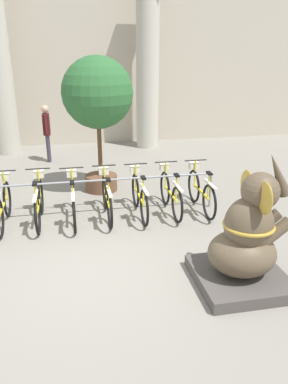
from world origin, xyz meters
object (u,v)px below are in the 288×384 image
bicycle_5 (107,198)px  elephant_statue (246,242)px  bicycle_2 (3,205)px  bicycle_7 (170,193)px  bicycle_8 (201,191)px  bicycle_6 (139,196)px  person_pedestrian (47,128)px  bicycle_3 (39,202)px  bicycle_4 (73,201)px  potted_tree (98,98)px

bicycle_5 → elephant_statue: (1.68, -2.67, 0.24)m
bicycle_2 → bicycle_7: (3.27, 0.01, 0.00)m
bicycle_2 → bicycle_8: bearing=0.2°
bicycle_6 → elephant_statue: size_ratio=0.87×
elephant_statue → person_pedestrian: 7.73m
bicycle_2 → bicycle_5: (1.96, -0.00, 0.00)m
bicycle_6 → bicycle_7: 0.66m
bicycle_3 → elephant_statue: elephant_statue is taller
bicycle_6 → bicycle_4: bearing=-178.6°
bicycle_4 → potted_tree: potted_tree is taller
bicycle_5 → potted_tree: bearing=89.3°
bicycle_2 → elephant_statue: size_ratio=0.87×
bicycle_8 → person_pedestrian: 5.55m
elephant_statue → potted_tree: bearing=111.2°
bicycle_5 → person_pedestrian: (-1.31, 4.45, 0.59)m
bicycle_6 → potted_tree: size_ratio=0.55×
bicycle_8 → elephant_statue: (-0.29, -2.69, 0.24)m
bicycle_3 → bicycle_4: (0.65, -0.07, 0.00)m
bicycle_2 → elephant_statue: bearing=-36.3°
bicycle_8 → person_pedestrian: (-3.28, 4.43, 0.59)m
bicycle_6 → bicycle_3: bearing=178.9°
bicycle_5 → person_pedestrian: bearing=106.5°
bicycle_4 → elephant_statue: size_ratio=0.87×
bicycle_6 → bicycle_8: same height
bicycle_2 → bicycle_7: size_ratio=1.00×
bicycle_5 → bicycle_6: bearing=-1.1°
bicycle_5 → potted_tree: 2.38m
bicycle_6 → person_pedestrian: person_pedestrian is taller
bicycle_2 → elephant_statue: 4.52m
bicycle_6 → person_pedestrian: size_ratio=1.00×
bicycle_6 → potted_tree: bearing=111.4°
bicycle_6 → bicycle_7: size_ratio=1.00×
bicycle_7 → bicycle_2: bearing=-179.8°
bicycle_4 → bicycle_5: size_ratio=1.00×
bicycle_3 → person_pedestrian: bearing=90.1°
bicycle_7 → person_pedestrian: (-2.62, 4.43, 0.59)m
bicycle_8 → bicycle_2: bearing=-179.8°
bicycle_2 → bicycle_5: size_ratio=1.00×
bicycle_6 → bicycle_8: 1.31m
bicycle_7 → potted_tree: bearing=129.1°
bicycle_6 → person_pedestrian: 4.91m
potted_tree → bicycle_4: bearing=-112.3°
bicycle_5 → potted_tree: (0.02, 1.60, 1.76)m
bicycle_2 → bicycle_6: 2.62m
bicycle_6 → person_pedestrian: (-1.97, 4.46, 0.59)m
bicycle_4 → bicycle_7: size_ratio=1.00×
bicycle_7 → bicycle_5: bearing=-179.3°
bicycle_2 → bicycle_6: (2.62, -0.02, 0.00)m
bicycle_5 → person_pedestrian: person_pedestrian is taller
bicycle_7 → person_pedestrian: bearing=120.6°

